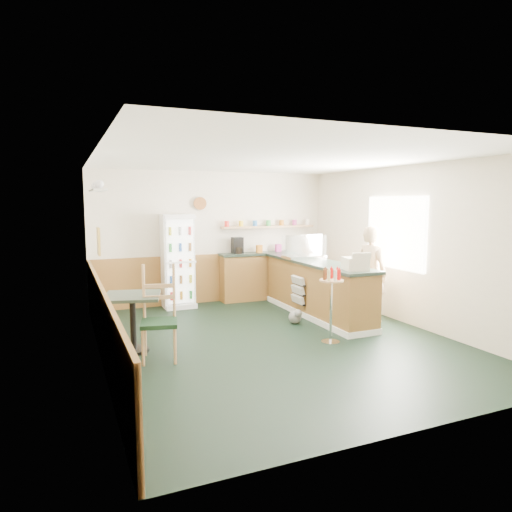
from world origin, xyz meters
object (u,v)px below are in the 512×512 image
drinks_fridge (178,261)px  cafe_table (133,312)px  display_case (304,247)px  cash_register (355,264)px  condiment_stand (331,295)px  cafe_chair (157,310)px  shopkeeper (371,273)px

drinks_fridge → cafe_table: 2.75m
display_case → cash_register: 1.67m
condiment_stand → cafe_table: size_ratio=1.24×
cash_register → cafe_chair: cafe_chair is taller
cafe_chair → drinks_fridge: bearing=84.3°
display_case → drinks_fridge: bearing=151.7°
shopkeeper → cafe_chair: bearing=81.5°
cash_register → display_case: bearing=103.5°
drinks_fridge → display_case: bearing=-28.3°
display_case → condiment_stand: (-0.64, -2.00, -0.50)m
condiment_stand → cafe_table: bearing=165.1°
display_case → cash_register: display_case is taller
cash_register → cafe_chair: (-3.13, 0.02, -0.45)m
cafe_table → cafe_chair: 0.47m
cafe_table → drinks_fridge: bearing=63.3°
display_case → shopkeeper: 1.41m
shopkeeper → display_case: bearing=15.4°
cash_register → cafe_table: 3.47m
condiment_stand → cafe_table: condiment_stand is taller
condiment_stand → display_case: bearing=72.1°
cafe_table → shopkeeper: bearing=1.4°
condiment_stand → cafe_table: 2.85m
drinks_fridge → condiment_stand: (1.53, -3.17, -0.19)m
display_case → cafe_chair: bearing=-152.3°
cash_register → cafe_table: (-3.40, 0.40, -0.54)m
display_case → shopkeeper: bearing=-59.0°
cash_register → condiment_stand: 0.82m
display_case → cash_register: size_ratio=2.15×
drinks_fridge → cash_register: size_ratio=5.09×
drinks_fridge → cafe_chair: size_ratio=1.47×
shopkeeper → drinks_fridge: bearing=35.3°
display_case → cafe_chair: 3.58m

